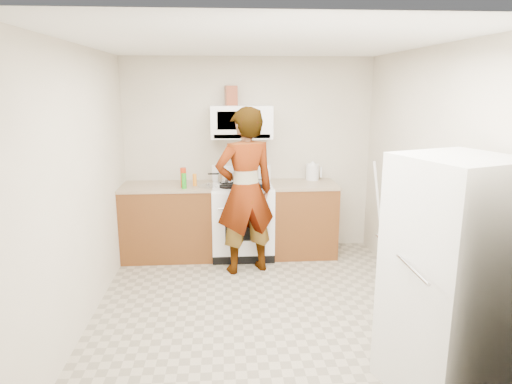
{
  "coord_description": "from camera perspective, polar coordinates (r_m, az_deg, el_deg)",
  "views": [
    {
      "loc": [
        -0.33,
        -4.1,
        2.15
      ],
      "look_at": [
        0.01,
        0.55,
        1.05
      ],
      "focal_mm": 32.0,
      "sensor_mm": 36.0,
      "label": 1
    }
  ],
  "objects": [
    {
      "name": "floor",
      "position": [
        4.64,
        0.44,
        -14.33
      ],
      "size": [
        3.6,
        3.6,
        0.0
      ],
      "primitive_type": "plane",
      "color": "gray",
      "rests_on": "ground"
    },
    {
      "name": "back_wall",
      "position": [
        5.97,
        -0.91,
        4.59
      ],
      "size": [
        3.2,
        0.02,
        2.5
      ],
      "primitive_type": "cube",
      "color": "beige",
      "rests_on": "floor"
    },
    {
      "name": "right_wall",
      "position": [
        4.62,
        20.56,
        1.18
      ],
      "size": [
        0.02,
        3.6,
        2.5
      ],
      "primitive_type": "cube",
      "color": "beige",
      "rests_on": "floor"
    },
    {
      "name": "cabinet_left",
      "position": [
        5.88,
        -10.9,
        -3.77
      ],
      "size": [
        1.12,
        0.62,
        0.9
      ],
      "primitive_type": "cube",
      "color": "brown",
      "rests_on": "floor"
    },
    {
      "name": "counter_left",
      "position": [
        5.77,
        -11.1,
        0.67
      ],
      "size": [
        1.14,
        0.64,
        0.03
      ],
      "primitive_type": "cube",
      "color": "#9B8568",
      "rests_on": "cabinet_left"
    },
    {
      "name": "cabinet_right",
      "position": [
        5.93,
        5.87,
        -3.47
      ],
      "size": [
        0.8,
        0.62,
        0.9
      ],
      "primitive_type": "cube",
      "color": "brown",
      "rests_on": "floor"
    },
    {
      "name": "counter_right",
      "position": [
        5.81,
        5.98,
        0.95
      ],
      "size": [
        0.82,
        0.64,
        0.03
      ],
      "primitive_type": "cube",
      "color": "#9B8568",
      "rests_on": "cabinet_right"
    },
    {
      "name": "gas_range",
      "position": [
        5.83,
        -1.7,
        -3.33
      ],
      "size": [
        0.76,
        0.65,
        1.13
      ],
      "color": "white",
      "rests_on": "floor"
    },
    {
      "name": "microwave",
      "position": [
        5.73,
        -1.84,
        8.76
      ],
      "size": [
        0.76,
        0.38,
        0.4
      ],
      "primitive_type": "cube",
      "color": "white",
      "rests_on": "back_wall"
    },
    {
      "name": "person",
      "position": [
        5.21,
        -1.35,
        0.05
      ],
      "size": [
        0.8,
        0.65,
        1.92
      ],
      "primitive_type": "imported",
      "rotation": [
        0.0,
        0.0,
        3.44
      ],
      "color": "tan",
      "rests_on": "floor"
    },
    {
      "name": "fridge",
      "position": [
        3.46,
        23.07,
        -9.89
      ],
      "size": [
        0.9,
        0.9,
        1.7
      ],
      "primitive_type": "cube",
      "rotation": [
        0.0,
        0.0,
        0.35
      ],
      "color": "silver",
      "rests_on": "floor"
    },
    {
      "name": "kettle",
      "position": [
        6.01,
        7.05,
        2.49
      ],
      "size": [
        0.19,
        0.19,
        0.2
      ],
      "primitive_type": "cylinder",
      "rotation": [
        0.0,
        0.0,
        0.13
      ],
      "color": "silver",
      "rests_on": "counter_right"
    },
    {
      "name": "jug",
      "position": [
        5.77,
        -3.13,
        11.96
      ],
      "size": [
        0.16,
        0.16,
        0.24
      ],
      "primitive_type": "cube",
      "rotation": [
        0.0,
        0.0,
        0.16
      ],
      "color": "brown",
      "rests_on": "microwave"
    },
    {
      "name": "saucepan",
      "position": [
        5.81,
        -3.76,
        1.93
      ],
      "size": [
        0.22,
        0.22,
        0.11
      ],
      "primitive_type": "cylinder",
      "rotation": [
        0.0,
        0.0,
        0.06
      ],
      "color": "#B4B5B9",
      "rests_on": "gas_range"
    },
    {
      "name": "tray",
      "position": [
        5.67,
        0.42,
        1.09
      ],
      "size": [
        0.28,
        0.22,
        0.05
      ],
      "primitive_type": "cube",
      "rotation": [
        0.0,
        0.0,
        0.27
      ],
      "color": "silver",
      "rests_on": "gas_range"
    },
    {
      "name": "bottle_spray",
      "position": [
        5.59,
        -9.06,
        1.8
      ],
      "size": [
        0.08,
        0.08,
        0.24
      ],
      "primitive_type": "cylinder",
      "rotation": [
        0.0,
        0.0,
        -0.2
      ],
      "color": "#BB2D0E",
      "rests_on": "counter_left"
    },
    {
      "name": "bottle_hot_sauce",
      "position": [
        5.65,
        -7.67,
        1.51
      ],
      "size": [
        0.05,
        0.05,
        0.15
      ],
      "primitive_type": "cylinder",
      "rotation": [
        0.0,
        0.0,
        -0.11
      ],
      "color": "orange",
      "rests_on": "counter_left"
    },
    {
      "name": "bottle_green_cap",
      "position": [
        5.52,
        -8.99,
        1.36
      ],
      "size": [
        0.08,
        0.08,
        0.18
      ],
      "primitive_type": "cylinder",
      "rotation": [
        0.0,
        0.0,
        -0.43
      ],
      "color": "#1F9A1C",
      "rests_on": "counter_left"
    },
    {
      "name": "pot_lid",
      "position": [
        5.62,
        -6.02,
        0.76
      ],
      "size": [
        0.28,
        0.28,
        0.01
      ],
      "primitive_type": "cylinder",
      "rotation": [
        0.0,
        0.0,
        -0.16
      ],
      "color": "silver",
      "rests_on": "counter_left"
    },
    {
      "name": "broom",
      "position": [
        5.61,
        15.16,
        -2.67
      ],
      "size": [
        0.27,
        0.14,
        1.29
      ],
      "primitive_type": "cylinder",
      "rotation": [
        0.14,
        -0.14,
        -0.37
      ],
      "color": "white",
      "rests_on": "floor"
    }
  ]
}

